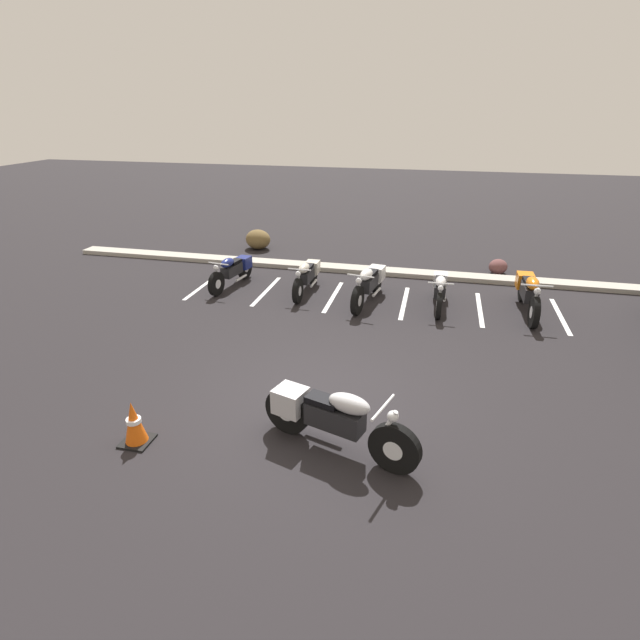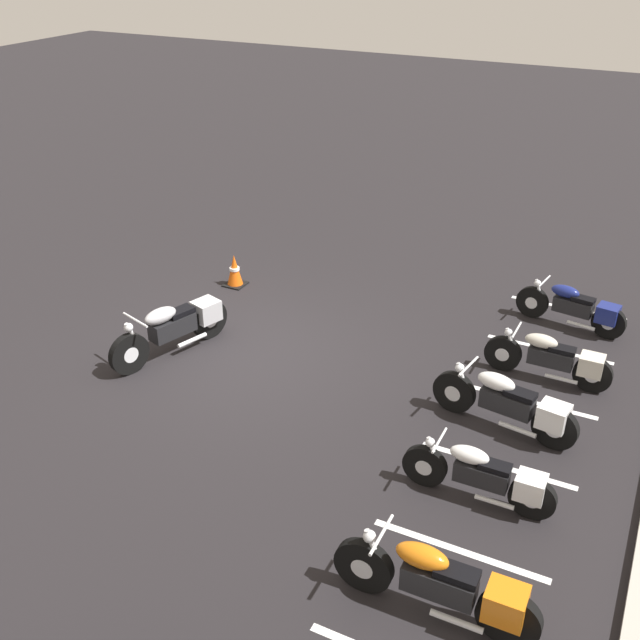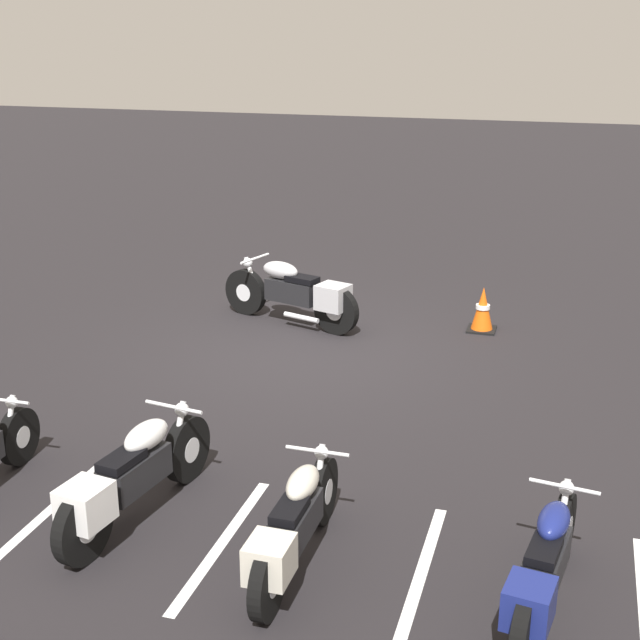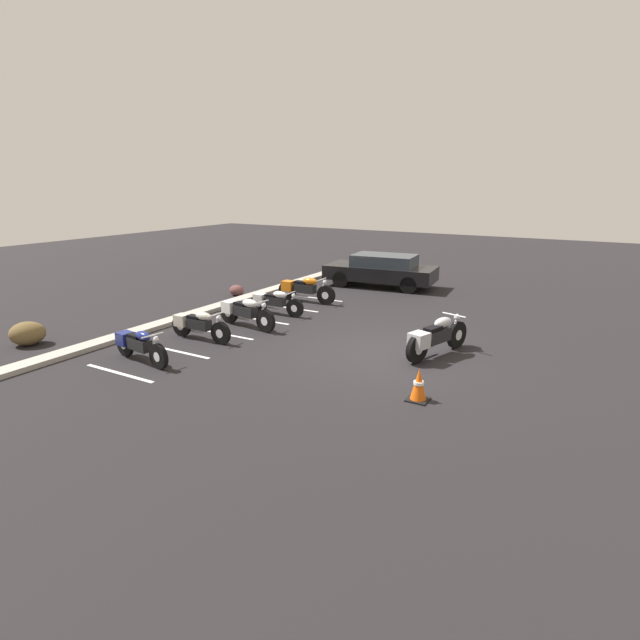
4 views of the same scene
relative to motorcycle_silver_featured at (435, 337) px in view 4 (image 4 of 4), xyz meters
The scene contains 18 objects.
ground 1.22m from the motorcycle_silver_featured, 112.95° to the left, with size 60.00×60.00×0.00m, color black.
motorcycle_silver_featured is the anchor object (origin of this frame).
parked_bike_0 6.94m from the motorcycle_silver_featured, 123.09° to the left, with size 0.63×1.95×0.77m.
parked_bike_1 6.11m from the motorcycle_silver_featured, 107.71° to the left, with size 0.56×1.98×0.78m.
parked_bike_2 5.53m from the motorcycle_silver_featured, 92.88° to the left, with size 0.70×2.16×0.85m.
parked_bike_3 5.77m from the motorcycle_silver_featured, 76.67° to the left, with size 0.55×1.95×0.77m.
parked_bike_4 6.56m from the motorcycle_silver_featured, 60.43° to the left, with size 0.62×2.23×0.88m.
car_black 8.32m from the motorcycle_silver_featured, 32.19° to the left, with size 2.21×4.46×1.29m.
concrete_curb 7.69m from the motorcycle_silver_featured, 93.26° to the left, with size 18.00×0.50×0.12m, color #A8A399.
landscape_rock_0 8.85m from the motorcycle_silver_featured, 71.16° to the left, with size 0.59×0.48×0.40m, color brown.
landscape_rock_1 10.24m from the motorcycle_silver_featured, 115.28° to the left, with size 0.85×0.74×0.61m, color brown.
traffic_cone 2.67m from the motorcycle_silver_featured, 168.84° to the right, with size 0.40×0.40×0.64m.
stall_line_0 7.23m from the motorcycle_silver_featured, 129.08° to the left, with size 0.10×2.10×0.00m, color white.
stall_line_1 6.30m from the motorcycle_silver_featured, 116.95° to the left, with size 0.10×2.10×0.00m, color white.
stall_line_2 5.73m from the motorcycle_silver_featured, 101.57° to the left, with size 0.10×2.10×0.00m, color white.
stall_line_3 5.65m from the motorcycle_silver_featured, 84.35° to the left, with size 0.10×2.10×0.00m, color white.
stall_line_4 6.05m from the motorcycle_silver_featured, 68.07° to the left, with size 0.10×2.10×0.00m, color white.
stall_line_5 6.87m from the motorcycle_silver_featured, 54.77° to the left, with size 0.10×2.10×0.00m, color white.
Camera 4 is at (-10.71, -4.33, 4.00)m, focal length 28.00 mm.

